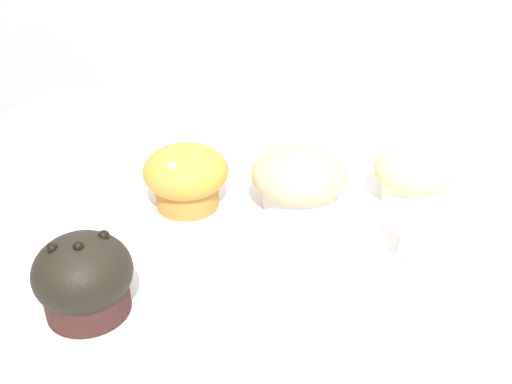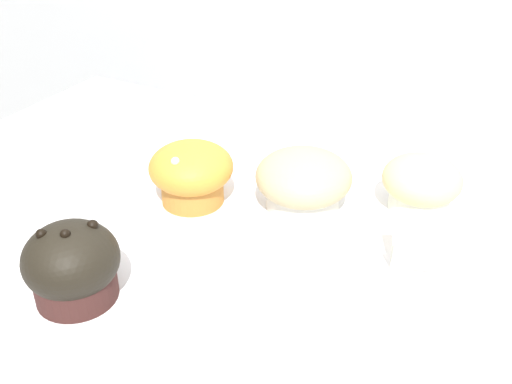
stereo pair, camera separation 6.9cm
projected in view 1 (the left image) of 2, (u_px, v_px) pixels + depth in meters
wall_back at (355, 96)px, 1.22m from camera, size 3.20×0.10×1.80m
muffin_front_center at (413, 174)px, 0.75m from camera, size 0.10×0.10×0.07m
muffin_back_left at (299, 178)px, 0.74m from camera, size 0.12×0.12×0.07m
muffin_back_right at (84, 278)px, 0.57m from camera, size 0.09×0.09×0.09m
muffin_front_left at (186, 176)px, 0.73m from camera, size 0.11×0.11×0.08m
price_card at (422, 236)px, 0.64m from camera, size 0.06×0.06×0.06m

